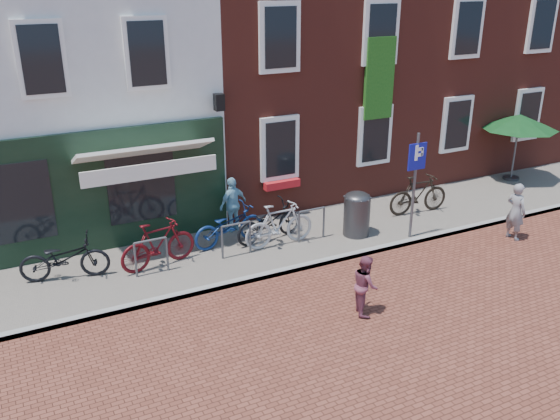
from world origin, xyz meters
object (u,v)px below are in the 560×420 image
bicycle_0 (64,258)px  bicycle_1 (158,244)px  bicycle_4 (269,221)px  boy (365,285)px  parking_sign (416,172)px  bicycle_2 (229,226)px  litter_bin (357,211)px  woman (516,211)px  bicycle_5 (418,194)px  parasol (520,119)px  bicycle_3 (279,225)px  cafe_person (233,204)px

bicycle_0 → bicycle_1: 1.99m
bicycle_4 → boy: bearing=174.9°
parking_sign → bicycle_2: parking_sign is taller
litter_bin → parking_sign: parking_sign is taller
parking_sign → woman: size_ratio=1.81×
litter_bin → bicycle_5: size_ratio=0.67×
parasol → bicycle_2: 10.08m
parasol → woman: size_ratio=1.61×
woman → boy: (-5.35, -1.26, -0.12)m
parking_sign → bicycle_5: bearing=45.5°
bicycle_0 → bicycle_1: bearing=-87.0°
boy → bicycle_3: size_ratio=0.68×
bicycle_3 → bicycle_5: bearing=-88.4°
parking_sign → parasol: parking_sign is taller
woman → bicycle_5: (-1.22, 2.26, -0.09)m
bicycle_5 → bicycle_4: bearing=91.8°
boy → bicycle_1: (-3.12, 3.56, 0.03)m
bicycle_2 → bicycle_1: bearing=94.2°
litter_bin → woman: size_ratio=0.82×
parking_sign → bicycle_5: size_ratio=1.48×
parasol → bicycle_1: bearing=-175.5°
parasol → bicycle_3: bearing=-172.7°
parking_sign → cafe_person: (-3.81, 2.36, -1.00)m
litter_bin → parasol: size_ratio=0.51×
bicycle_5 → litter_bin: bearing=106.3°
bicycle_4 → bicycle_3: bearing=-179.0°
bicycle_1 → bicycle_3: (2.91, -0.22, 0.00)m
cafe_person → bicycle_0: 4.30m
litter_bin → bicycle_3: (-2.03, 0.29, -0.08)m
litter_bin → bicycle_1: (-4.93, 0.51, -0.08)m
parasol → bicycle_5: parasol is taller
bicycle_2 → bicycle_5: size_ratio=1.03×
boy → bicycle_3: bearing=23.5°
bicycle_5 → parking_sign: bearing=140.3°
parasol → bicycle_3: (-8.90, -1.14, -1.43)m
woman → bicycle_0: (-10.43, 2.62, -0.15)m
parking_sign → bicycle_5: 2.06m
parking_sign → cafe_person: parking_sign is taller
bicycle_0 → bicycle_4: bearing=-79.1°
bicycle_4 → bicycle_5: 4.43m
bicycle_5 → boy: bearing=135.2°
cafe_person → woman: bearing=131.7°
woman → bicycle_4: (-5.64, 2.49, -0.15)m
cafe_person → bicycle_3: 1.49m
woman → cafe_person: (-6.21, 3.41, 0.08)m
woman → litter_bin: bearing=58.2°
bicycle_1 → bicycle_2: (1.85, 0.39, -0.05)m
litter_bin → bicycle_3: bearing=171.8°
bicycle_5 → parasol: bearing=-73.4°
bicycle_4 → bicycle_0: bearing=78.9°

